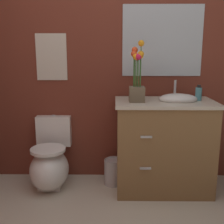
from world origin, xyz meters
TOP-DOWN VIEW (x-y plane):
  - wall_back at (0.20, 1.59)m, footprint 4.46×0.05m
  - toilet at (-0.70, 1.29)m, footprint 0.38×0.59m
  - vanity_cabinet at (0.43, 1.27)m, footprint 0.94×0.56m
  - flower_vase at (0.15, 1.22)m, footprint 0.14×0.14m
  - soap_bottle at (0.74, 1.30)m, footprint 0.06×0.06m
  - trash_bin at (-0.07, 1.35)m, footprint 0.18×0.18m
  - wall_poster at (-0.70, 1.56)m, footprint 0.31×0.01m
  - wall_mirror at (0.43, 1.56)m, footprint 0.80×0.01m

SIDE VIEW (x-z plane):
  - trash_bin at x=-0.07m, z-range 0.00..0.27m
  - toilet at x=-0.70m, z-range -0.10..0.59m
  - vanity_cabinet at x=0.43m, z-range -0.08..0.99m
  - soap_bottle at x=0.74m, z-range 0.88..1.03m
  - flower_vase at x=0.15m, z-range 0.81..1.37m
  - wall_back at x=0.20m, z-range 0.00..2.50m
  - wall_poster at x=-0.70m, z-range 1.06..1.52m
  - wall_mirror at x=0.43m, z-range 1.10..1.80m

